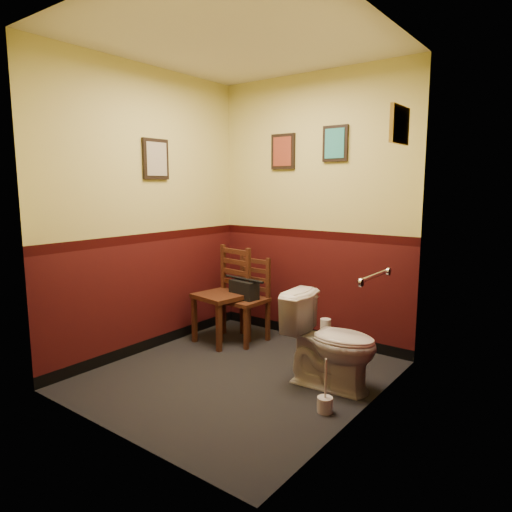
{
  "coord_description": "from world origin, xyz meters",
  "views": [
    {
      "loc": [
        2.34,
        -2.85,
        1.6
      ],
      "look_at": [
        0.0,
        0.25,
        1.0
      ],
      "focal_mm": 32.0,
      "sensor_mm": 36.0,
      "label": 1
    }
  ],
  "objects": [
    {
      "name": "wall_left",
      "position": [
        -1.1,
        0.0,
        1.35
      ],
      "size": [
        0.0,
        2.4,
        2.7
      ],
      "primitive_type": "cube",
      "rotation": [
        1.57,
        0.0,
        1.57
      ],
      "color": "#3E0E0E",
      "rests_on": "ground"
    },
    {
      "name": "handbag",
      "position": [
        -0.5,
        0.71,
        0.55
      ],
      "size": [
        0.31,
        0.18,
        0.22
      ],
      "rotation": [
        0.0,
        0.0,
        -0.11
      ],
      "color": "black",
      "rests_on": "chair_right"
    },
    {
      "name": "floor",
      "position": [
        0.0,
        0.0,
        0.0
      ],
      "size": [
        2.2,
        2.4,
        0.0
      ],
      "primitive_type": "cube",
      "color": "black",
      "rests_on": "ground"
    },
    {
      "name": "wall_front",
      "position": [
        0.0,
        -1.2,
        1.35
      ],
      "size": [
        2.2,
        0.0,
        2.7
      ],
      "primitive_type": "cube",
      "rotation": [
        -1.57,
        0.0,
        0.0
      ],
      "color": "#3E0E0E",
      "rests_on": "ground"
    },
    {
      "name": "grab_bar",
      "position": [
        1.07,
        0.25,
        0.95
      ],
      "size": [
        0.05,
        0.56,
        0.06
      ],
      "color": "silver",
      "rests_on": "wall_right"
    },
    {
      "name": "tp_stack",
      "position": [
        0.26,
        1.08,
        0.12
      ],
      "size": [
        0.22,
        0.14,
        0.29
      ],
      "color": "silver",
      "rests_on": "floor"
    },
    {
      "name": "chair_right",
      "position": [
        -0.5,
        0.75,
        0.44
      ],
      "size": [
        0.42,
        0.42,
        0.87
      ],
      "rotation": [
        0.0,
        0.0,
        -0.03
      ],
      "color": "#522918",
      "rests_on": "floor"
    },
    {
      "name": "framed_print_back_b",
      "position": [
        0.25,
        1.18,
        2.0
      ],
      "size": [
        0.26,
        0.04,
        0.34
      ],
      "color": "black",
      "rests_on": "wall_back"
    },
    {
      "name": "framed_print_back_a",
      "position": [
        -0.35,
        1.18,
        1.95
      ],
      "size": [
        0.28,
        0.04,
        0.36
      ],
      "color": "black",
      "rests_on": "wall_back"
    },
    {
      "name": "framed_print_left",
      "position": [
        -1.08,
        0.1,
        1.85
      ],
      "size": [
        0.04,
        0.3,
        0.38
      ],
      "color": "black",
      "rests_on": "wall_left"
    },
    {
      "name": "toilet",
      "position": [
        0.72,
        0.28,
        0.37
      ],
      "size": [
        0.78,
        0.47,
        0.74
      ],
      "primitive_type": "imported",
      "rotation": [
        0.0,
        0.0,
        1.64
      ],
      "color": "white",
      "rests_on": "floor"
    },
    {
      "name": "wall_right",
      "position": [
        1.1,
        0.0,
        1.35
      ],
      "size": [
        0.0,
        2.4,
        2.7
      ],
      "primitive_type": "cube",
      "rotation": [
        1.57,
        0.0,
        -1.57
      ],
      "color": "#3E0E0E",
      "rests_on": "ground"
    },
    {
      "name": "ceiling",
      "position": [
        0.0,
        0.0,
        2.7
      ],
      "size": [
        2.2,
        2.4,
        0.0
      ],
      "primitive_type": "cube",
      "rotation": [
        3.14,
        0.0,
        0.0
      ],
      "color": "silver",
      "rests_on": "ground"
    },
    {
      "name": "toilet_brush",
      "position": [
        0.9,
        -0.12,
        0.06
      ],
      "size": [
        0.11,
        0.11,
        0.4
      ],
      "color": "silver",
      "rests_on": "floor"
    },
    {
      "name": "chair_left",
      "position": [
        -0.67,
        0.59,
        0.49
      ],
      "size": [
        0.52,
        0.52,
        0.98
      ],
      "rotation": [
        0.0,
        0.0,
        -0.15
      ],
      "color": "#522918",
      "rests_on": "floor"
    },
    {
      "name": "framed_print_right",
      "position": [
        1.08,
        0.6,
        2.05
      ],
      "size": [
        0.04,
        0.34,
        0.28
      ],
      "color": "olive",
      "rests_on": "wall_right"
    },
    {
      "name": "wall_back",
      "position": [
        0.0,
        1.2,
        1.35
      ],
      "size": [
        2.2,
        0.0,
        2.7
      ],
      "primitive_type": "cube",
      "rotation": [
        1.57,
        0.0,
        0.0
      ],
      "color": "#3E0E0E",
      "rests_on": "ground"
    }
  ]
}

